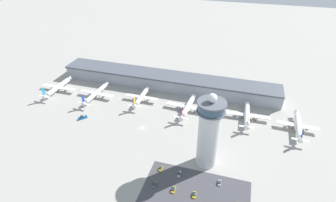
# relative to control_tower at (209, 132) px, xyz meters

# --- Properties ---
(ground_plane) EXTENTS (1000.00, 1000.00, 0.00)m
(ground_plane) POSITION_rel_control_tower_xyz_m (-55.43, 22.52, -26.07)
(ground_plane) COLOR #9E9B93
(terminal_building) EXTENTS (217.88, 25.00, 13.65)m
(terminal_building) POSITION_rel_control_tower_xyz_m (-55.43, 92.52, -19.14)
(terminal_building) COLOR #A3A8B2
(terminal_building) RESTS_ON ground
(control_tower) EXTENTS (17.69, 17.69, 54.09)m
(control_tower) POSITION_rel_control_tower_xyz_m (0.00, 0.00, 0.00)
(control_tower) COLOR silver
(control_tower) RESTS_ON ground
(parking_lot_surface) EXTENTS (64.00, 40.00, 0.01)m
(parking_lot_surface) POSITION_rel_control_tower_xyz_m (-1.57, -29.03, -26.06)
(parking_lot_surface) COLOR #424247
(parking_lot_surface) RESTS_ON ground
(airplane_gate_alpha) EXTENTS (36.28, 41.05, 13.67)m
(airplane_gate_alpha) POSITION_rel_control_tower_xyz_m (-156.02, 54.01, -21.75)
(airplane_gate_alpha) COLOR white
(airplane_gate_alpha) RESTS_ON ground
(airplane_gate_bravo) EXTENTS (34.35, 41.03, 13.03)m
(airplane_gate_bravo) POSITION_rel_control_tower_xyz_m (-113.96, 53.75, -21.56)
(airplane_gate_bravo) COLOR silver
(airplane_gate_bravo) RESTS_ON ground
(airplane_gate_charlie) EXTENTS (30.57, 34.36, 13.23)m
(airplane_gate_charlie) POSITION_rel_control_tower_xyz_m (-70.50, 59.93, -21.56)
(airplane_gate_charlie) COLOR white
(airplane_gate_charlie) RESTS_ON ground
(airplane_gate_delta) EXTENTS (39.50, 38.00, 13.96)m
(airplane_gate_delta) POSITION_rel_control_tower_xyz_m (-25.77, 56.62, -21.93)
(airplane_gate_delta) COLOR white
(airplane_gate_delta) RESTS_ON ground
(airplane_gate_echo) EXTENTS (38.39, 36.37, 13.27)m
(airplane_gate_echo) POSITION_rel_control_tower_xyz_m (24.27, 58.96, -21.99)
(airplane_gate_echo) COLOR silver
(airplane_gate_echo) RESTS_ON ground
(airplane_gate_foxtrot) EXTENTS (31.39, 39.27, 13.79)m
(airplane_gate_foxtrot) POSITION_rel_control_tower_xyz_m (63.39, 54.99, -21.39)
(airplane_gate_foxtrot) COLOR white
(airplane_gate_foxtrot) RESTS_ON ground
(service_truck_catering) EXTENTS (6.13, 8.28, 2.98)m
(service_truck_catering) POSITION_rel_control_tower_xyz_m (-30.01, 53.75, -25.03)
(service_truck_catering) COLOR black
(service_truck_catering) RESTS_ON ground
(service_truck_fuel) EXTENTS (6.45, 7.17, 2.98)m
(service_truck_fuel) POSITION_rel_control_tower_xyz_m (-107.94, 19.89, -25.03)
(service_truck_fuel) COLOR black
(service_truck_fuel) RESTS_ON ground
(car_red_hatchback) EXTENTS (2.02, 4.77, 1.46)m
(car_red_hatchback) POSITION_rel_control_tower_xyz_m (-1.90, -28.89, -25.50)
(car_red_hatchback) COLOR black
(car_red_hatchback) RESTS_ON ground
(car_yellow_taxi) EXTENTS (1.96, 4.30, 1.51)m
(car_yellow_taxi) POSITION_rel_control_tower_xyz_m (11.29, -15.68, -25.48)
(car_yellow_taxi) COLOR black
(car_yellow_taxi) RESTS_ON ground
(car_silver_sedan) EXTENTS (1.92, 4.62, 1.55)m
(car_silver_sedan) POSITION_rel_control_tower_xyz_m (-27.11, -28.65, -25.46)
(car_silver_sedan) COLOR black
(car_silver_sedan) RESTS_ON ground
(car_grey_coupe) EXTENTS (1.89, 4.28, 1.55)m
(car_grey_coupe) POSITION_rel_control_tower_xyz_m (-27.34, -15.07, -25.46)
(car_grey_coupe) COLOR black
(car_grey_coupe) RESTS_ON ground
(car_white_wagon) EXTENTS (2.02, 4.75, 1.60)m
(car_white_wagon) POSITION_rel_control_tower_xyz_m (-14.65, -28.94, -25.44)
(car_white_wagon) COLOR black
(car_white_wagon) RESTS_ON ground
(car_navy_sedan) EXTENTS (1.82, 4.60, 1.38)m
(car_navy_sedan) POSITION_rel_control_tower_xyz_m (-14.34, -15.93, -25.54)
(car_navy_sedan) COLOR black
(car_navy_sedan) RESTS_ON ground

